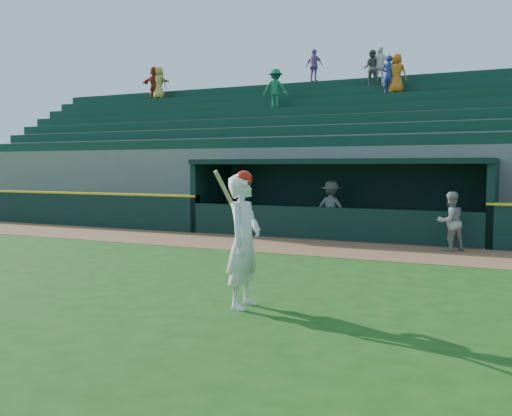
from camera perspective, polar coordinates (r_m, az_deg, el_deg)
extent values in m
plane|color=#1C4A12|center=(11.48, -3.44, -7.02)|extent=(120.00, 120.00, 0.00)
cube|color=brown|center=(15.89, 5.10, -3.88)|extent=(40.00, 3.00, 0.01)
cube|color=black|center=(24.17, -21.77, 0.02)|extent=(15.50, 0.30, 1.20)
cube|color=yellow|center=(24.14, -21.81, 1.51)|extent=(15.50, 0.32, 0.06)
imported|color=#979792|center=(15.77, 18.86, -1.29)|extent=(0.96, 0.95, 1.57)
imported|color=gray|center=(18.64, 7.56, 0.01)|extent=(1.20, 0.76, 1.76)
cube|color=slate|center=(18.52, 8.09, -2.71)|extent=(9.00, 2.60, 0.04)
cube|color=black|center=(20.25, -4.40, 1.12)|extent=(0.20, 2.60, 2.30)
cube|color=black|center=(17.62, 22.57, 0.35)|extent=(0.20, 2.60, 2.30)
cube|color=black|center=(19.66, 9.25, 0.98)|extent=(9.40, 0.20, 2.30)
cube|color=black|center=(18.39, 8.17, 4.61)|extent=(9.40, 2.80, 0.16)
cube|color=black|center=(17.31, 6.92, -1.58)|extent=(9.00, 0.16, 1.00)
cube|color=brown|center=(19.25, 8.81, -1.76)|extent=(8.40, 0.45, 0.10)
cube|color=slate|center=(20.15, 9.67, 1.92)|extent=(34.00, 0.85, 2.91)
cube|color=#0F3828|center=(20.04, 9.64, 6.59)|extent=(34.00, 0.60, 0.36)
cube|color=slate|center=(20.96, 10.31, 2.62)|extent=(34.00, 0.85, 3.36)
cube|color=#0F3828|center=(20.88, 10.29, 7.72)|extent=(34.00, 0.60, 0.36)
cube|color=slate|center=(21.78, 10.89, 3.26)|extent=(34.00, 0.85, 3.81)
cube|color=#0F3828|center=(21.73, 10.89, 8.76)|extent=(34.00, 0.60, 0.36)
cube|color=slate|center=(22.60, 11.44, 3.85)|extent=(34.00, 0.85, 4.26)
cube|color=#0F3828|center=(22.60, 11.45, 9.72)|extent=(34.00, 0.60, 0.36)
cube|color=slate|center=(23.43, 11.95, 4.40)|extent=(34.00, 0.85, 4.71)
cube|color=#0F3828|center=(23.46, 11.97, 10.61)|extent=(34.00, 0.60, 0.36)
cube|color=slate|center=(24.26, 12.42, 4.91)|extent=(34.00, 0.85, 5.16)
cube|color=#0F3828|center=(24.34, 12.46, 11.43)|extent=(34.00, 0.60, 0.36)
cube|color=slate|center=(25.09, 12.86, 5.39)|extent=(34.00, 0.85, 5.61)
cube|color=#0F3828|center=(25.22, 12.91, 12.20)|extent=(34.00, 0.60, 0.36)
cube|color=slate|center=(25.66, 13.14, 5.36)|extent=(34.50, 0.30, 5.61)
imported|color=orange|center=(23.45, 13.89, 12.92)|extent=(0.79, 0.55, 1.54)
imported|color=white|center=(24.52, 12.34, 13.67)|extent=(0.96, 0.47, 1.58)
imported|color=#AA2F1A|center=(29.12, -10.10, 12.19)|extent=(1.52, 0.63, 1.60)
imported|color=navy|center=(23.51, 13.12, 12.84)|extent=(0.58, 0.42, 1.49)
imported|color=#4E4E4E|center=(24.59, 11.49, 13.53)|extent=(0.76, 0.61, 1.48)
imported|color=#197045|center=(24.01, 1.95, 11.84)|extent=(1.12, 0.74, 1.61)
imported|color=gold|center=(28.97, -9.67, 12.21)|extent=(0.79, 0.53, 1.57)
imported|color=#9763AA|center=(26.27, 5.85, 13.97)|extent=(0.92, 0.55, 1.47)
imported|color=white|center=(8.98, -1.22, -3.35)|extent=(0.53, 0.78, 2.10)
sphere|color=red|center=(8.90, -1.23, 2.91)|extent=(0.27, 0.27, 0.27)
cylinder|color=tan|center=(8.80, -2.92, 1.39)|extent=(0.24, 0.49, 0.76)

